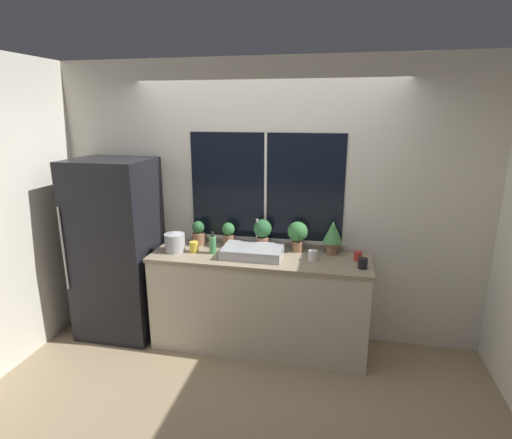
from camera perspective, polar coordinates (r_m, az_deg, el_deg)
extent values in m
plane|color=#937F60|center=(3.88, -0.47, -19.61)|extent=(14.00, 14.00, 0.00)
cube|color=silver|center=(3.91, 1.46, 2.36)|extent=(8.00, 0.06, 2.70)
cube|color=black|center=(3.84, 1.38, 4.67)|extent=(1.49, 0.01, 1.02)
cube|color=silver|center=(3.83, 1.37, 4.66)|extent=(0.02, 0.01, 1.02)
cube|color=silver|center=(3.96, 1.32, -2.85)|extent=(1.55, 0.04, 0.03)
cube|color=silver|center=(5.46, -19.12, 5.21)|extent=(0.06, 7.00, 2.70)
cube|color=silver|center=(4.91, 28.48, 3.16)|extent=(0.06, 7.00, 2.70)
cube|color=beige|center=(3.89, 0.42, -11.90)|extent=(2.01, 0.56, 0.89)
cube|color=gray|center=(3.70, 0.43, -5.52)|extent=(2.03, 0.59, 0.03)
cube|color=black|center=(4.22, -19.25, -4.01)|extent=(0.76, 0.63, 1.78)
cylinder|color=silver|center=(4.13, -25.83, -3.80)|extent=(0.02, 0.02, 0.80)
cube|color=#ADADB2|center=(3.68, -0.48, -4.62)|extent=(0.55, 0.35, 0.09)
cylinder|color=#B7B7BC|center=(3.88, 0.16, -4.04)|extent=(0.04, 0.04, 0.03)
cylinder|color=#B7B7BC|center=(3.83, 0.16, -1.91)|extent=(0.02, 0.02, 0.27)
cylinder|color=#9E6B4C|center=(4.04, -8.17, -2.73)|extent=(0.13, 0.13, 0.12)
sphere|color=#2D6638|center=(4.01, -8.23, -1.08)|extent=(0.12, 0.12, 0.12)
cylinder|color=#9E6B4C|center=(3.95, -3.92, -3.04)|extent=(0.11, 0.11, 0.12)
sphere|color=#387A3D|center=(3.91, -3.95, -1.33)|extent=(0.13, 0.13, 0.13)
cylinder|color=#9E6B4C|center=(3.88, 0.94, -3.36)|extent=(0.12, 0.12, 0.12)
sphere|color=#2D6638|center=(3.83, 0.95, -1.27)|extent=(0.18, 0.18, 0.18)
cylinder|color=#9E6B4C|center=(3.83, 5.92, -3.80)|extent=(0.10, 0.10, 0.10)
sphere|color=#387A3D|center=(3.79, 5.98, -1.71)|extent=(0.19, 0.19, 0.19)
cylinder|color=#9E6B4C|center=(3.81, 10.81, -4.00)|extent=(0.10, 0.10, 0.11)
cone|color=#478E4C|center=(3.77, 10.93, -1.74)|extent=(0.18, 0.18, 0.20)
cylinder|color=#519E5B|center=(3.77, -6.20, -3.63)|extent=(0.06, 0.06, 0.16)
cylinder|color=black|center=(3.74, -6.25, -2.10)|extent=(0.03, 0.03, 0.05)
cylinder|color=black|center=(3.53, 15.00, -6.06)|extent=(0.08, 0.08, 0.09)
cylinder|color=white|center=(3.62, 8.11, -5.10)|extent=(0.08, 0.08, 0.09)
cylinder|color=gold|center=(3.83, -8.84, -3.89)|extent=(0.08, 0.08, 0.10)
cylinder|color=#B72D28|center=(3.69, 14.35, -5.08)|extent=(0.07, 0.07, 0.09)
cylinder|color=#B2B2B7|center=(3.87, -11.53, -3.25)|extent=(0.19, 0.19, 0.17)
cone|color=#B2B2B7|center=(3.85, -11.60, -1.89)|extent=(0.16, 0.16, 0.02)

